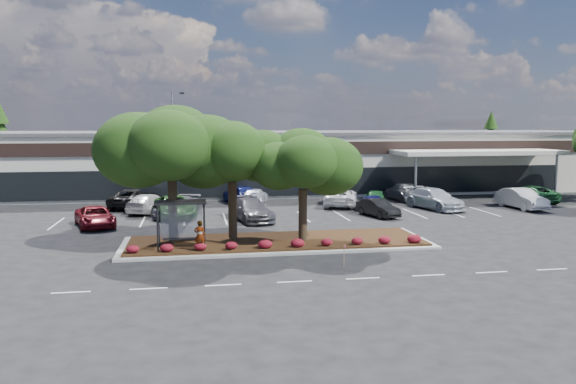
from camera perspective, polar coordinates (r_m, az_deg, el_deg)
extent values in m
plane|color=black|center=(29.84, 3.84, -6.78)|extent=(160.00, 160.00, 0.00)
cube|color=beige|center=(62.69, -3.43, 3.18)|extent=(80.00, 20.00, 6.00)
cube|color=#4E4E51|center=(62.56, -3.45, 6.02)|extent=(80.40, 20.40, 0.30)
cube|color=black|center=(52.63, -2.24, 4.44)|extent=(80.00, 0.25, 1.20)
cube|color=black|center=(52.86, -2.22, 0.98)|extent=(60.00, 0.18, 2.60)
cube|color=#B01B0C|center=(52.12, -8.80, 4.35)|extent=(6.00, 0.12, 1.00)
cube|color=beige|center=(56.53, 18.69, 3.85)|extent=(16.00, 5.00, 0.40)
cylinder|color=gray|center=(51.88, 12.83, 1.25)|extent=(0.24, 0.24, 4.20)
cylinder|color=gray|center=(58.67, 25.57, 1.38)|extent=(0.24, 0.24, 4.20)
cube|color=#A8A9A3|center=(33.28, -1.14, -5.20)|extent=(18.00, 6.00, 0.15)
cube|color=#412B14|center=(33.26, -1.14, -4.99)|extent=(17.20, 5.20, 0.12)
cube|color=silver|center=(25.71, -21.20, -9.48)|extent=(1.60, 0.12, 0.01)
cube|color=silver|center=(25.27, -13.97, -9.50)|extent=(1.60, 0.12, 0.01)
cube|color=silver|center=(25.22, -6.60, -9.37)|extent=(1.60, 0.12, 0.01)
cube|color=silver|center=(25.58, 0.66, -9.09)|extent=(1.60, 0.12, 0.01)
cube|color=silver|center=(26.32, 7.61, -8.69)|extent=(1.60, 0.12, 0.01)
cube|color=silver|center=(27.42, 14.08, -8.20)|extent=(1.60, 0.12, 0.01)
cube|color=silver|center=(28.83, 19.96, -7.66)|extent=(1.60, 0.12, 0.01)
cube|color=silver|center=(30.52, 25.23, -7.12)|extent=(1.60, 0.12, 0.01)
cube|color=silver|center=(43.37, -22.47, -2.98)|extent=(0.12, 5.00, 0.01)
cube|color=silver|center=(42.80, -18.55, -2.94)|extent=(0.12, 5.00, 0.01)
cube|color=silver|center=(42.43, -14.54, -2.88)|extent=(0.12, 5.00, 0.01)
cube|color=silver|center=(42.28, -10.48, -2.81)|extent=(0.12, 5.00, 0.01)
cube|color=silver|center=(42.34, -6.41, -2.72)|extent=(0.12, 5.00, 0.01)
cube|color=silver|center=(42.61, -2.38, -2.62)|extent=(0.12, 5.00, 0.01)
cube|color=silver|center=(43.09, 1.58, -2.51)|extent=(0.12, 5.00, 0.01)
cube|color=silver|center=(43.77, 5.44, -2.39)|extent=(0.12, 5.00, 0.01)
cube|color=silver|center=(44.64, 9.16, -2.27)|extent=(0.12, 5.00, 0.01)
cube|color=silver|center=(45.69, 12.73, -2.14)|extent=(0.12, 5.00, 0.01)
cube|color=silver|center=(46.91, 16.12, -2.01)|extent=(0.12, 5.00, 0.01)
cube|color=silver|center=(48.28, 19.33, -1.88)|extent=(0.12, 5.00, 0.01)
cylinder|color=black|center=(32.17, -12.99, -3.19)|extent=(0.08, 0.08, 2.50)
cylinder|color=black|center=(32.12, -8.53, -3.11)|extent=(0.08, 0.08, 2.50)
cylinder|color=black|center=(30.90, -13.13, -3.61)|extent=(0.08, 0.08, 2.50)
cylinder|color=black|center=(30.84, -8.48, -3.52)|extent=(0.08, 0.08, 2.50)
cube|color=black|center=(31.28, -10.84, -1.03)|extent=(2.75, 1.55, 0.10)
cube|color=silver|center=(32.10, -10.77, -2.93)|extent=(2.30, 0.03, 2.00)
cube|color=black|center=(31.88, -10.74, -4.69)|extent=(2.00, 0.35, 0.06)
cone|color=#15320C|center=(77.74, -27.13, 4.63)|extent=(4.40, 4.40, 10.00)
cone|color=#15320C|center=(82.97, 19.86, 4.73)|extent=(3.96, 3.96, 9.00)
imported|color=#594C47|center=(30.72, -8.95, -4.38)|extent=(0.62, 0.43, 1.65)
cube|color=#A8A9A3|center=(56.63, -11.47, -0.19)|extent=(0.50, 0.50, 0.40)
cylinder|color=gray|center=(56.24, -11.59, 5.01)|extent=(0.14, 0.14, 9.86)
cube|color=gray|center=(56.44, -11.27, 9.88)|extent=(0.92, 0.51, 0.14)
cube|color=black|center=(56.59, -10.78, 9.81)|extent=(0.53, 0.44, 0.18)
cube|color=#987F4F|center=(28.16, 5.71, -6.47)|extent=(0.03, 0.03, 1.11)
cube|color=#FF438C|center=(28.07, 5.82, -5.54)|extent=(0.02, 0.14, 0.18)
imported|color=maroon|center=(41.04, -19.01, -2.39)|extent=(3.64, 5.42, 1.38)
imported|color=slate|center=(43.93, -11.24, -1.48)|extent=(4.03, 5.55, 1.49)
imported|color=#1E501A|center=(43.53, -11.45, -1.47)|extent=(3.71, 6.26, 1.63)
imported|color=#515057|center=(41.34, -3.78, -1.80)|extent=(3.41, 5.91, 1.61)
imported|color=#0F0E5A|center=(45.45, 8.77, -1.21)|extent=(2.26, 4.31, 1.40)
imported|color=black|center=(43.57, 9.11, -1.61)|extent=(2.61, 4.30, 1.34)
imported|color=silver|center=(48.41, 14.64, -0.68)|extent=(3.98, 6.33, 1.71)
imported|color=#BCBCBC|center=(50.93, 22.61, -0.63)|extent=(2.25, 5.27, 1.69)
imported|color=black|center=(49.34, -15.33, -0.59)|extent=(4.35, 6.48, 1.65)
imported|color=#B9B9B9|center=(46.28, -13.97, -1.12)|extent=(3.81, 5.61, 1.51)
imported|color=navy|center=(50.20, -4.81, -0.21)|extent=(3.35, 5.38, 1.71)
imported|color=silver|center=(49.84, -3.46, -0.43)|extent=(3.20, 5.16, 1.39)
imported|color=white|center=(48.80, 5.37, -0.48)|extent=(4.27, 6.36, 1.62)
imported|color=#185023|center=(49.24, 8.88, -0.57)|extent=(2.89, 4.54, 1.44)
imported|color=slate|center=(53.23, 11.73, 0.03)|extent=(2.77, 5.81, 1.63)
imported|color=#1C512A|center=(55.25, 23.24, -0.18)|extent=(3.69, 6.01, 1.55)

